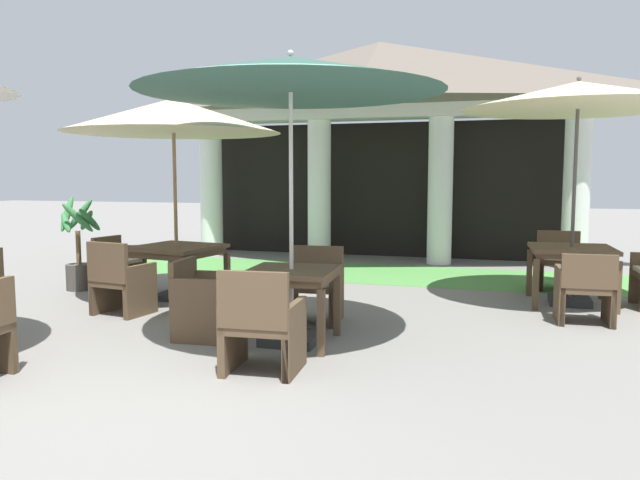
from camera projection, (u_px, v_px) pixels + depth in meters
name	position (u px, v px, depth m)	size (l,w,h in m)	color
ground_plane	(185.00, 386.00, 4.89)	(60.00, 60.00, 0.00)	gray
background_pavilion	(380.00, 95.00, 11.79)	(8.33, 2.94, 4.18)	white
lawn_strip	(359.00, 273.00, 10.59)	(10.13, 2.13, 0.01)	#519347
patio_table_mid_left	(292.00, 280.00, 6.09)	(0.90, 0.90, 0.75)	brown
patio_umbrella_mid_left	(291.00, 77.00, 5.88)	(2.97, 2.97, 2.86)	#2D2D2D
patio_chair_mid_left_south	(262.00, 326.00, 5.18)	(0.66, 0.63, 0.90)	brown
patio_chair_mid_left_west	(203.00, 300.00, 6.32)	(0.59, 0.61, 0.81)	brown
patio_chair_mid_left_north	(314.00, 286.00, 7.03)	(0.66, 0.63, 0.84)	brown
patio_table_mid_right	(572.00, 254.00, 7.93)	(1.06, 1.06, 0.75)	brown
patio_umbrella_mid_right	(578.00, 97.00, 7.73)	(2.90, 2.90, 2.90)	#2D2D2D
patio_chair_mid_right_north	(560.00, 262.00, 9.00)	(0.65, 0.59, 0.85)	brown
patio_chair_mid_right_south	(585.00, 289.00, 6.92)	(0.62, 0.57, 0.81)	brown
patio_table_far_back	(177.00, 253.00, 8.29)	(1.18, 1.18, 0.73)	brown
patio_umbrella_far_back	(173.00, 117.00, 8.11)	(2.84, 2.84, 2.73)	#2D2D2D
patio_chair_far_back_west	(118.00, 265.00, 8.77)	(0.59, 0.62, 0.80)	brown
patio_chair_far_back_south	(120.00, 282.00, 7.37)	(0.67, 0.62, 0.89)	brown
potted_palm_left_edge	(79.00, 255.00, 8.98)	(0.62, 0.63, 1.39)	#47423D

